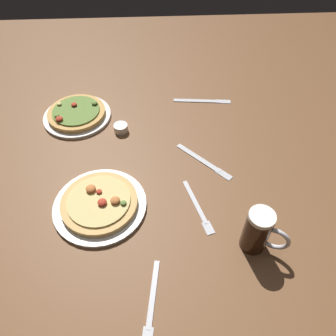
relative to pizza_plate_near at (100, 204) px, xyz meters
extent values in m
cube|color=brown|center=(0.22, 0.13, -0.03)|extent=(2.40, 2.40, 0.03)
cylinder|color=silver|center=(0.00, 0.00, -0.01)|extent=(0.29, 0.29, 0.01)
cylinder|color=tan|center=(0.00, 0.00, 0.01)|extent=(0.23, 0.23, 0.02)
cylinder|color=#DBC67A|center=(0.00, 0.00, 0.02)|extent=(0.19, 0.19, 0.01)
ellipsoid|color=#C67038|center=(0.05, -0.01, 0.03)|extent=(0.03, 0.03, 0.01)
ellipsoid|color=olive|center=(0.08, -0.02, 0.02)|extent=(0.02, 0.02, 0.01)
ellipsoid|color=#C67038|center=(-0.03, 0.04, 0.03)|extent=(0.03, 0.03, 0.02)
ellipsoid|color=#B73823|center=(0.01, -0.01, 0.03)|extent=(0.03, 0.03, 0.01)
ellipsoid|color=#B73823|center=(0.00, 0.03, 0.02)|extent=(0.02, 0.02, 0.01)
cylinder|color=silver|center=(-0.13, 0.44, -0.01)|extent=(0.26, 0.26, 0.01)
cylinder|color=tan|center=(-0.13, 0.44, 0.01)|extent=(0.22, 0.22, 0.02)
cylinder|color=olive|center=(-0.13, 0.44, 0.02)|extent=(0.18, 0.18, 0.01)
ellipsoid|color=#DBC67A|center=(-0.19, 0.47, 0.02)|extent=(0.02, 0.02, 0.01)
ellipsoid|color=olive|center=(-0.06, 0.47, 0.03)|extent=(0.02, 0.02, 0.01)
ellipsoid|color=#B73823|center=(-0.14, 0.46, 0.03)|extent=(0.02, 0.02, 0.01)
ellipsoid|color=olive|center=(-0.19, 0.40, 0.02)|extent=(0.02, 0.02, 0.01)
ellipsoid|color=#B73823|center=(-0.18, 0.38, 0.03)|extent=(0.03, 0.03, 0.01)
cylinder|color=black|center=(0.44, -0.15, 0.05)|extent=(0.07, 0.07, 0.13)
cylinder|color=white|center=(0.44, -0.15, 0.12)|extent=(0.07, 0.07, 0.01)
torus|color=silver|center=(0.48, -0.17, 0.05)|extent=(0.08, 0.05, 0.09)
cylinder|color=silver|center=(0.05, 0.34, 0.00)|extent=(0.05, 0.05, 0.03)
cube|color=silver|center=(0.16, -0.27, -0.01)|extent=(0.04, 0.17, 0.01)
cube|color=silver|center=(0.36, 0.51, -0.01)|extent=(0.19, 0.04, 0.01)
cube|color=silver|center=(0.47, 0.50, -0.01)|extent=(0.06, 0.03, 0.00)
cube|color=silver|center=(0.29, 0.00, -0.01)|extent=(0.06, 0.17, 0.01)
cube|color=silver|center=(0.32, -0.09, -0.01)|extent=(0.04, 0.05, 0.00)
cube|color=silver|center=(0.32, 0.19, -0.01)|extent=(0.14, 0.15, 0.01)
cube|color=silver|center=(0.40, 0.11, -0.01)|extent=(0.06, 0.06, 0.00)
camera|label=1|loc=(0.18, -0.58, 0.81)|focal=34.58mm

